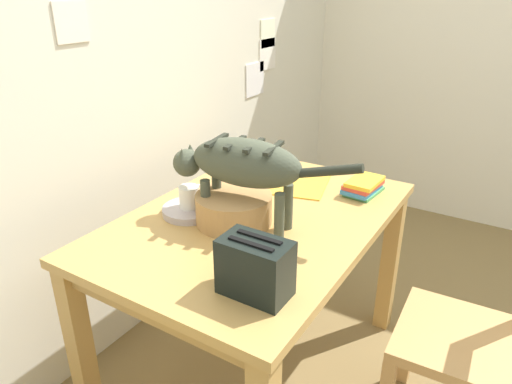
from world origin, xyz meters
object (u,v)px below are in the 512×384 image
object	(u,v)px
book_stack	(363,186)
toaster	(255,268)
wooden_chair_far	(474,339)
coffee_mug	(190,196)
dining_table	(256,237)
magazine	(300,184)
saucer_bowl	(190,210)
cat	(242,165)
wicker_basket	(234,208)

from	to	relation	value
book_stack	toaster	bearing A→B (deg)	178.87
toaster	wooden_chair_far	bearing A→B (deg)	-47.40
wooden_chair_far	coffee_mug	bearing A→B (deg)	98.72
dining_table	magazine	distance (m)	0.37
coffee_mug	saucer_bowl	bearing A→B (deg)	180.00
cat	coffee_mug	world-z (taller)	cat
book_stack	wicker_basket	world-z (taller)	wicker_basket
cat	toaster	world-z (taller)	cat
coffee_mug	magazine	world-z (taller)	coffee_mug
magazine	wooden_chair_far	world-z (taller)	wooden_chair_far
cat	book_stack	xyz separation A→B (m)	(0.50, -0.28, -0.20)
cat	saucer_bowl	distance (m)	0.31
cat	coffee_mug	bearing A→B (deg)	89.00
saucer_bowl	book_stack	size ratio (longest dim) A/B	1.08
wicker_basket	book_stack	bearing A→B (deg)	-32.22
cat	magazine	xyz separation A→B (m)	(0.45, -0.01, -0.23)
magazine	toaster	distance (m)	0.82
magazine	toaster	bearing A→B (deg)	-176.55
toaster	wooden_chair_far	size ratio (longest dim) A/B	0.21
saucer_bowl	wicker_basket	distance (m)	0.19
saucer_bowl	book_stack	bearing A→B (deg)	-43.15
magazine	book_stack	bearing A→B (deg)	-92.46
coffee_mug	wooden_chair_far	size ratio (longest dim) A/B	0.13
dining_table	saucer_bowl	size ratio (longest dim) A/B	5.94
dining_table	cat	xyz separation A→B (m)	(-0.09, 0.01, 0.32)
coffee_mug	wicker_basket	distance (m)	0.19
toaster	cat	bearing A→B (deg)	38.32
saucer_bowl	magazine	xyz separation A→B (m)	(0.48, -0.23, -0.01)
wooden_chair_far	saucer_bowl	bearing A→B (deg)	98.93
saucer_bowl	coffee_mug	distance (m)	0.06
book_stack	wooden_chair_far	xyz separation A→B (m)	(-0.32, -0.54, -0.33)
saucer_bowl	wooden_chair_far	distance (m)	1.11
dining_table	toaster	distance (m)	0.52
magazine	wicker_basket	distance (m)	0.45
book_stack	magazine	bearing A→B (deg)	101.89
cat	book_stack	distance (m)	0.61
magazine	wooden_chair_far	distance (m)	0.90
wicker_basket	magazine	bearing A→B (deg)	-6.40
saucer_bowl	wooden_chair_far	world-z (taller)	wooden_chair_far
dining_table	saucer_bowl	world-z (taller)	saucer_bowl
dining_table	wicker_basket	distance (m)	0.18
cat	wooden_chair_far	distance (m)	0.99
cat	toaster	xyz separation A→B (m)	(-0.33, -0.26, -0.15)
dining_table	cat	world-z (taller)	cat
book_stack	cat	bearing A→B (deg)	151.01
cat	coffee_mug	distance (m)	0.28
cat	toaster	bearing A→B (deg)	-149.69
dining_table	coffee_mug	distance (m)	0.30
saucer_bowl	magazine	bearing A→B (deg)	-26.11
cat	wooden_chair_far	xyz separation A→B (m)	(0.18, -0.82, -0.53)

